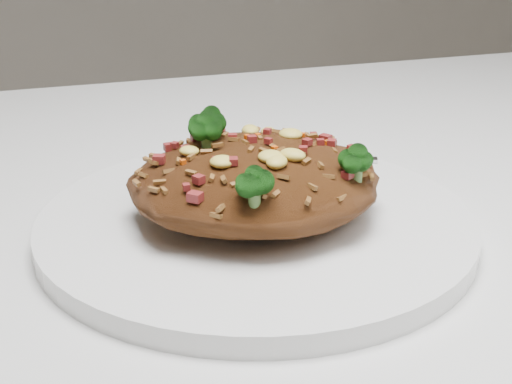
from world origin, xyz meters
TOP-DOWN VIEW (x-y plane):
  - dining_table at (0.00, 0.00)m, footprint 1.20×0.80m
  - plate at (0.01, -0.04)m, footprint 0.29×0.29m
  - fried_rice at (0.01, -0.04)m, footprint 0.16×0.15m
  - fork at (0.06, 0.05)m, footprint 0.15×0.08m

SIDE VIEW (x-z plane):
  - dining_table at x=0.00m, z-range 0.28..1.03m
  - plate at x=0.01m, z-range 0.75..0.76m
  - fork at x=0.06m, z-range 0.76..0.77m
  - fried_rice at x=0.01m, z-range 0.76..0.83m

